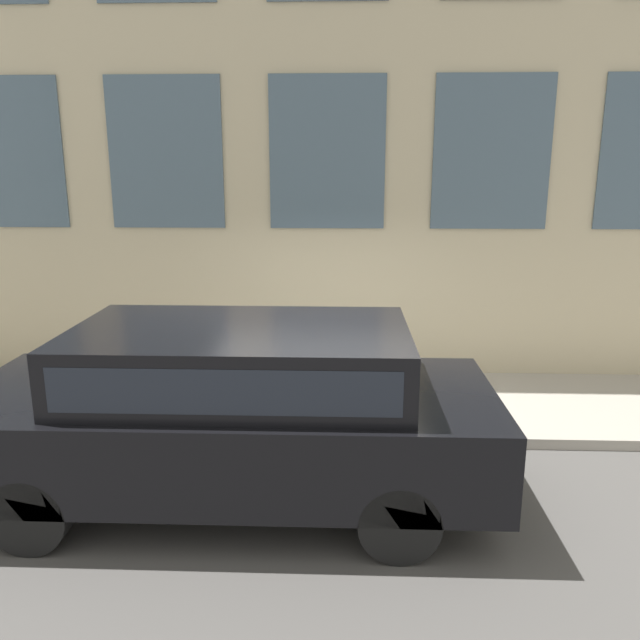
# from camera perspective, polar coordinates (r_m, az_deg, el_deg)

# --- Properties ---
(ground_plane) EXTENTS (80.00, 80.00, 0.00)m
(ground_plane) POSITION_cam_1_polar(r_m,az_deg,el_deg) (7.27, 0.09, -11.46)
(ground_plane) COLOR #514F4C
(sidewalk) EXTENTS (2.33, 60.00, 0.13)m
(sidewalk) POSITION_cam_1_polar(r_m,az_deg,el_deg) (8.31, 0.39, -7.63)
(sidewalk) COLOR #A8A093
(sidewalk) RESTS_ON ground_plane
(building_facade) EXTENTS (0.33, 40.00, 8.05)m
(building_facade) POSITION_cam_1_polar(r_m,az_deg,el_deg) (9.10, 0.70, 19.72)
(building_facade) COLOR #C6B793
(building_facade) RESTS_ON ground_plane
(fire_hydrant) EXTENTS (0.34, 0.45, 0.76)m
(fire_hydrant) POSITION_cam_1_polar(r_m,az_deg,el_deg) (7.61, -3.00, -6.09)
(fire_hydrant) COLOR gray
(fire_hydrant) RESTS_ON sidewalk
(person) EXTENTS (0.28, 0.18, 1.14)m
(person) POSITION_cam_1_polar(r_m,az_deg,el_deg) (8.05, 2.82, -2.75)
(person) COLOR #998466
(person) RESTS_ON sidewalk
(parked_truck_black_near) EXTENTS (2.01, 4.88, 1.70)m
(parked_truck_black_near) POSITION_cam_1_polar(r_m,az_deg,el_deg) (5.88, -7.83, -7.55)
(parked_truck_black_near) COLOR black
(parked_truck_black_near) RESTS_ON ground_plane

